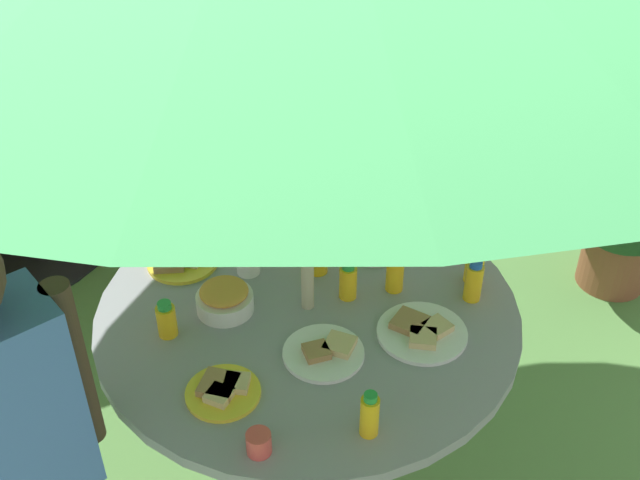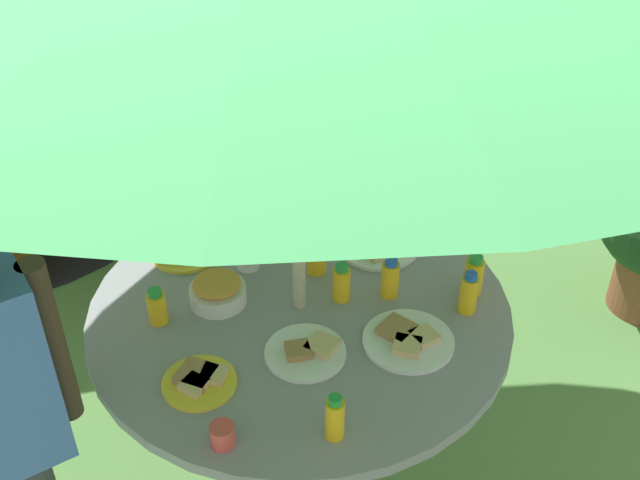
{
  "view_description": "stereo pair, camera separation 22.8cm",
  "coord_description": "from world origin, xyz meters",
  "px_view_note": "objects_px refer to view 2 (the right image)",
  "views": [
    {
      "loc": [
        -0.45,
        -1.6,
        2.14
      ],
      "look_at": [
        0.09,
        0.17,
        0.8
      ],
      "focal_mm": 43.01,
      "sensor_mm": 36.0,
      "label": 1
    },
    {
      "loc": [
        -0.23,
        -1.65,
        2.14
      ],
      "look_at": [
        0.09,
        0.17,
        0.8
      ],
      "focal_mm": 43.01,
      "sensor_mm": 36.0,
      "label": 2
    }
  ],
  "objects_px": {
    "plate_front_edge": "(307,351)",
    "juice_bottle_far_left": "(469,293)",
    "juice_bottle_near_right": "(473,276)",
    "snack_bowl": "(218,291)",
    "plate_center_front": "(378,244)",
    "child_in_white_shirt": "(198,165)",
    "juice_bottle_spot_b": "(157,307)",
    "juice_bottle_center_back": "(316,258)",
    "juice_bottle_back_edge": "(341,283)",
    "cup_near": "(222,435)",
    "plate_mid_left": "(408,339)",
    "juice_bottle_spot_a": "(335,418)",
    "juice_bottle_near_left": "(390,279)",
    "plate_far_right": "(200,380)",
    "plate_mid_right": "(185,251)",
    "garden_table": "(300,344)",
    "cup_far": "(248,258)",
    "wooden_chair": "(175,147)"
  },
  "relations": [
    {
      "from": "plate_front_edge",
      "to": "juice_bottle_far_left",
      "type": "distance_m",
      "value": 0.48
    },
    {
      "from": "juice_bottle_near_right",
      "to": "juice_bottle_far_left",
      "type": "bearing_deg",
      "value": -118.48
    },
    {
      "from": "snack_bowl",
      "to": "plate_center_front",
      "type": "bearing_deg",
      "value": 19.12
    },
    {
      "from": "child_in_white_shirt",
      "to": "juice_bottle_spot_b",
      "type": "relative_size",
      "value": 10.05
    },
    {
      "from": "juice_bottle_center_back",
      "to": "juice_bottle_back_edge",
      "type": "height_order",
      "value": "juice_bottle_back_edge"
    },
    {
      "from": "juice_bottle_near_right",
      "to": "cup_near",
      "type": "bearing_deg",
      "value": -150.34
    },
    {
      "from": "child_in_white_shirt",
      "to": "juice_bottle_back_edge",
      "type": "relative_size",
      "value": 9.19
    },
    {
      "from": "plate_mid_left",
      "to": "juice_bottle_spot_b",
      "type": "bearing_deg",
      "value": 162.98
    },
    {
      "from": "juice_bottle_spot_a",
      "to": "cup_near",
      "type": "height_order",
      "value": "juice_bottle_spot_a"
    },
    {
      "from": "juice_bottle_near_left",
      "to": "snack_bowl",
      "type": "bearing_deg",
      "value": 173.57
    },
    {
      "from": "plate_mid_left",
      "to": "juice_bottle_center_back",
      "type": "xyz_separation_m",
      "value": [
        -0.19,
        0.35,
        0.04
      ]
    },
    {
      "from": "plate_far_right",
      "to": "plate_mid_right",
      "type": "bearing_deg",
      "value": 91.96
    },
    {
      "from": "garden_table",
      "to": "juice_bottle_center_back",
      "type": "height_order",
      "value": "juice_bottle_center_back"
    },
    {
      "from": "plate_far_right",
      "to": "juice_bottle_center_back",
      "type": "bearing_deg",
      "value": 47.66
    },
    {
      "from": "juice_bottle_near_left",
      "to": "juice_bottle_spot_b",
      "type": "bearing_deg",
      "value": -179.96
    },
    {
      "from": "plate_mid_left",
      "to": "plate_front_edge",
      "type": "distance_m",
      "value": 0.27
    },
    {
      "from": "snack_bowl",
      "to": "cup_far",
      "type": "bearing_deg",
      "value": 56.0
    },
    {
      "from": "plate_mid_right",
      "to": "plate_front_edge",
      "type": "height_order",
      "value": "same"
    },
    {
      "from": "juice_bottle_spot_a",
      "to": "juice_bottle_far_left",
      "type": "bearing_deg",
      "value": 39.75
    },
    {
      "from": "juice_bottle_back_edge",
      "to": "cup_far",
      "type": "bearing_deg",
      "value": 141.89
    },
    {
      "from": "cup_far",
      "to": "juice_bottle_near_right",
      "type": "bearing_deg",
      "value": -20.33
    },
    {
      "from": "juice_bottle_far_left",
      "to": "juice_bottle_center_back",
      "type": "xyz_separation_m",
      "value": [
        -0.39,
        0.25,
        -0.01
      ]
    },
    {
      "from": "child_in_white_shirt",
      "to": "plate_mid_right",
      "type": "distance_m",
      "value": 0.55
    },
    {
      "from": "cup_near",
      "to": "plate_front_edge",
      "type": "bearing_deg",
      "value": 47.05
    },
    {
      "from": "juice_bottle_spot_a",
      "to": "juice_bottle_back_edge",
      "type": "bearing_deg",
      "value": 76.99
    },
    {
      "from": "plate_far_right",
      "to": "cup_far",
      "type": "relative_size",
      "value": 2.72
    },
    {
      "from": "plate_mid_left",
      "to": "juice_bottle_spot_b",
      "type": "distance_m",
      "value": 0.69
    },
    {
      "from": "juice_bottle_far_left",
      "to": "garden_table",
      "type": "bearing_deg",
      "value": 167.21
    },
    {
      "from": "plate_front_edge",
      "to": "cup_far",
      "type": "bearing_deg",
      "value": 105.99
    },
    {
      "from": "child_in_white_shirt",
      "to": "plate_front_edge",
      "type": "bearing_deg",
      "value": -3.64
    },
    {
      "from": "snack_bowl",
      "to": "juice_bottle_spot_b",
      "type": "distance_m",
      "value": 0.18
    },
    {
      "from": "garden_table",
      "to": "juice_bottle_spot_a",
      "type": "bearing_deg",
      "value": -88.84
    },
    {
      "from": "juice_bottle_back_edge",
      "to": "juice_bottle_near_right",
      "type": "bearing_deg",
      "value": -5.63
    },
    {
      "from": "juice_bottle_back_edge",
      "to": "juice_bottle_near_left",
      "type": "bearing_deg",
      "value": -3.52
    },
    {
      "from": "juice_bottle_near_left",
      "to": "wooden_chair",
      "type": "bearing_deg",
      "value": 115.4
    },
    {
      "from": "wooden_chair",
      "to": "juice_bottle_center_back",
      "type": "relative_size",
      "value": 9.13
    },
    {
      "from": "plate_mid_right",
      "to": "cup_near",
      "type": "distance_m",
      "value": 0.76
    },
    {
      "from": "juice_bottle_center_back",
      "to": "juice_bottle_spot_b",
      "type": "relative_size",
      "value": 0.96
    },
    {
      "from": "garden_table",
      "to": "cup_far",
      "type": "bearing_deg",
      "value": 122.01
    },
    {
      "from": "plate_mid_right",
      "to": "garden_table",
      "type": "bearing_deg",
      "value": -43.77
    },
    {
      "from": "plate_far_right",
      "to": "juice_bottle_far_left",
      "type": "distance_m",
      "value": 0.77
    },
    {
      "from": "wooden_chair",
      "to": "cup_near",
      "type": "xyz_separation_m",
      "value": [
        0.09,
        -1.73,
        0.18
      ]
    },
    {
      "from": "plate_front_edge",
      "to": "juice_bottle_near_right",
      "type": "height_order",
      "value": "juice_bottle_near_right"
    },
    {
      "from": "juice_bottle_far_left",
      "to": "cup_near",
      "type": "distance_m",
      "value": 0.8
    },
    {
      "from": "juice_bottle_near_right",
      "to": "juice_bottle_back_edge",
      "type": "xyz_separation_m",
      "value": [
        -0.38,
        0.04,
        -0.0
      ]
    },
    {
      "from": "juice_bottle_center_back",
      "to": "cup_far",
      "type": "xyz_separation_m",
      "value": [
        -0.2,
        0.06,
        -0.01
      ]
    },
    {
      "from": "plate_mid_right",
      "to": "juice_bottle_near_left",
      "type": "relative_size",
      "value": 1.7
    },
    {
      "from": "juice_bottle_back_edge",
      "to": "plate_center_front",
      "type": "bearing_deg",
      "value": 54.07
    },
    {
      "from": "juice_bottle_center_back",
      "to": "cup_near",
      "type": "xyz_separation_m",
      "value": [
        -0.32,
        -0.6,
        -0.02
      ]
    },
    {
      "from": "plate_mid_right",
      "to": "juice_bottle_near_left",
      "type": "xyz_separation_m",
      "value": [
        0.58,
        -0.3,
        0.05
      ]
    }
  ]
}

